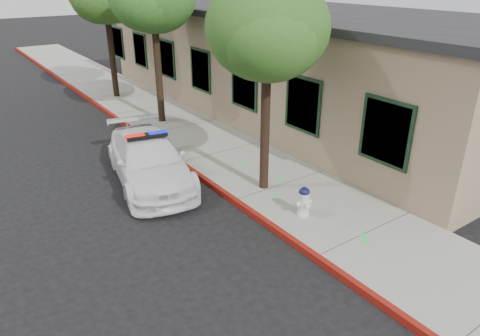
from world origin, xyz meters
name	(u,v)px	position (x,y,z in m)	size (l,w,h in m)	color
ground	(315,263)	(0.00, 0.00, 0.00)	(120.00, 120.00, 0.00)	black
sidewalk	(281,187)	(1.60, 3.00, 0.07)	(3.20, 60.00, 0.15)	gray
red_curb	(236,202)	(0.06, 3.00, 0.08)	(0.14, 60.00, 0.16)	maroon
clapboard_building	(284,60)	(6.69, 9.00, 2.13)	(7.30, 20.89, 4.24)	#9B8D66
police_car	(149,160)	(-1.18, 5.57, 0.68)	(2.80, 4.93, 1.47)	white
fire_hydrant	(304,201)	(0.96, 1.43, 0.53)	(0.43, 0.37, 0.75)	silver
street_tree_near	(268,33)	(1.12, 3.17, 4.23)	(2.99, 3.12, 5.47)	black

